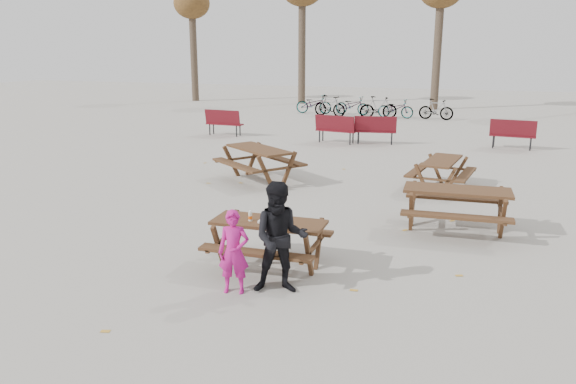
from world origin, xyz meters
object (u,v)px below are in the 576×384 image
(food_tray, at_px, (264,222))
(picnic_table_north, at_px, (259,165))
(child, at_px, (234,252))
(main_picnic_table, at_px, (269,232))
(picnic_table_east, at_px, (456,210))
(picnic_table_far, at_px, (441,175))
(soda_bottle, at_px, (250,216))
(adult, at_px, (280,238))

(food_tray, distance_m, picnic_table_north, 6.02)
(food_tray, xyz_separation_m, picnic_table_north, (-2.20, 5.59, -0.35))
(child, xyz_separation_m, picnic_table_north, (-2.09, 6.54, -0.17))
(main_picnic_table, relative_size, picnic_table_east, 0.91)
(food_tray, relative_size, picnic_table_far, 0.10)
(soda_bottle, relative_size, adult, 0.10)
(picnic_table_east, bearing_deg, adult, -124.63)
(soda_bottle, height_order, picnic_table_east, soda_bottle)
(soda_bottle, xyz_separation_m, child, (0.13, -0.98, -0.23))
(main_picnic_table, relative_size, picnic_table_north, 0.87)
(main_picnic_table, distance_m, picnic_table_far, 6.48)
(main_picnic_table, bearing_deg, picnic_table_north, 112.24)
(main_picnic_table, relative_size, soda_bottle, 10.59)
(food_tray, height_order, soda_bottle, soda_bottle)
(food_tray, relative_size, picnic_table_east, 0.09)
(food_tray, relative_size, adult, 0.11)
(adult, bearing_deg, picnic_table_north, 95.73)
(food_tray, bearing_deg, soda_bottle, 173.87)
(main_picnic_table, bearing_deg, picnic_table_east, 44.47)
(child, distance_m, picnic_table_north, 6.87)
(child, relative_size, picnic_table_far, 0.70)
(soda_bottle, bearing_deg, adult, -44.97)
(soda_bottle, bearing_deg, child, -82.48)
(adult, bearing_deg, picnic_table_far, 57.15)
(child, bearing_deg, picnic_table_far, 58.13)
(adult, relative_size, picnic_table_far, 0.93)
(picnic_table_east, bearing_deg, food_tray, -136.51)
(main_picnic_table, xyz_separation_m, picnic_table_east, (2.81, 2.76, -0.16))
(food_tray, height_order, picnic_table_east, picnic_table_east)
(child, relative_size, adult, 0.75)
(picnic_table_far, bearing_deg, adult, 173.63)
(food_tray, height_order, picnic_table_far, food_tray)
(food_tray, xyz_separation_m, soda_bottle, (-0.24, 0.03, 0.05))
(food_tray, bearing_deg, child, -96.73)
(adult, height_order, picnic_table_far, adult)
(picnic_table_east, xyz_separation_m, picnic_table_far, (-0.44, 3.28, -0.05))
(soda_bottle, relative_size, child, 0.14)
(main_picnic_table, relative_size, child, 1.46)
(food_tray, height_order, picnic_table_north, picnic_table_north)
(picnic_table_east, bearing_deg, soda_bottle, -139.11)
(main_picnic_table, height_order, picnic_table_east, picnic_table_east)
(picnic_table_east, height_order, picnic_table_far, picnic_table_east)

